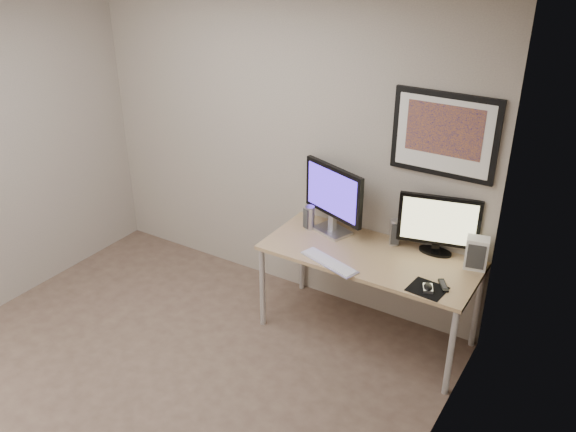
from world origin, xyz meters
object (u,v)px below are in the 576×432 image
at_px(speaker_right, 395,232).
at_px(keyboard, 329,262).
at_px(speaker_left, 310,218).
at_px(desk, 369,262).
at_px(monitor_large, 333,197).
at_px(monitor_tv, 439,223).
at_px(fan_unit, 476,253).
at_px(framed_art, 444,135).

bearing_deg(speaker_right, keyboard, -143.14).
bearing_deg(speaker_left, desk, 11.32).
bearing_deg(speaker_left, keyboard, -22.45).
height_order(speaker_right, keyboard, speaker_right).
relative_size(monitor_large, speaker_right, 2.87).
bearing_deg(monitor_tv, speaker_right, 171.73).
distance_m(speaker_right, keyboard, 0.60).
bearing_deg(monitor_large, fan_unit, 23.21).
height_order(monitor_tv, fan_unit, monitor_tv).
xyz_separation_m(framed_art, monitor_tv, (0.05, -0.06, -0.65)).
relative_size(monitor_tv, speaker_left, 2.98).
bearing_deg(framed_art, keyboard, -131.93).
xyz_separation_m(desk, monitor_tv, (0.40, 0.27, 0.31)).
relative_size(monitor_large, monitor_tv, 1.01).
xyz_separation_m(framed_art, speaker_left, (-0.94, -0.21, -0.79)).
bearing_deg(speaker_right, monitor_large, 164.49).
height_order(desk, speaker_left, speaker_left).
bearing_deg(keyboard, speaker_left, 152.31).
bearing_deg(speaker_left, monitor_large, 36.50).
distance_m(desk, speaker_right, 0.31).
bearing_deg(desk, fan_unit, 16.99).
relative_size(speaker_right, fan_unit, 0.86).
bearing_deg(fan_unit, speaker_left, 171.50).
xyz_separation_m(framed_art, speaker_right, (-0.26, -0.09, -0.79)).
relative_size(framed_art, monitor_large, 1.29).
bearing_deg(fan_unit, framed_art, 149.80).
height_order(monitor_large, fan_unit, monitor_large).
xyz_separation_m(monitor_tv, keyboard, (-0.60, -0.55, -0.24)).
bearing_deg(desk, framed_art, 43.46).
xyz_separation_m(monitor_large, speaker_right, (0.50, 0.08, -0.21)).
relative_size(monitor_large, keyboard, 1.21).
relative_size(monitor_large, fan_unit, 2.47).
distance_m(framed_art, speaker_left, 1.25).
distance_m(framed_art, fan_unit, 0.86).
relative_size(monitor_tv, keyboard, 1.20).
distance_m(monitor_tv, keyboard, 0.84).
height_order(monitor_large, keyboard, monitor_large).
relative_size(desk, speaker_right, 7.87).
distance_m(framed_art, monitor_large, 0.97).
xyz_separation_m(monitor_large, fan_unit, (1.12, 0.05, -0.19)).
bearing_deg(desk, keyboard, -125.34).
xyz_separation_m(desk, speaker_left, (-0.59, 0.12, 0.16)).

